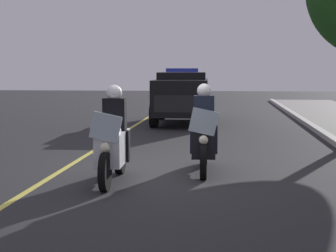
# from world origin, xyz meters

# --- Properties ---
(ground_plane) EXTENTS (80.00, 80.00, 0.00)m
(ground_plane) POSITION_xyz_m (0.00, 0.00, 0.00)
(ground_plane) COLOR #28282B
(lane_stripe_center) EXTENTS (48.00, 0.12, 0.01)m
(lane_stripe_center) POSITION_xyz_m (0.00, -2.11, 0.00)
(lane_stripe_center) COLOR #E0D14C
(lane_stripe_center) RESTS_ON ground
(police_motorcycle_lead_left) EXTENTS (2.14, 0.58, 1.72)m
(police_motorcycle_lead_left) POSITION_xyz_m (1.02, -0.87, 0.70)
(police_motorcycle_lead_left) COLOR black
(police_motorcycle_lead_left) RESTS_ON ground
(police_motorcycle_lead_right) EXTENTS (2.14, 0.58, 1.72)m
(police_motorcycle_lead_right) POSITION_xyz_m (-0.09, 0.69, 0.70)
(police_motorcycle_lead_right) COLOR black
(police_motorcycle_lead_right) RESTS_ON ground
(police_suv) EXTENTS (4.97, 2.21, 2.05)m
(police_suv) POSITION_xyz_m (-9.46, -0.50, 1.07)
(police_suv) COLOR black
(police_suv) RESTS_ON ground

